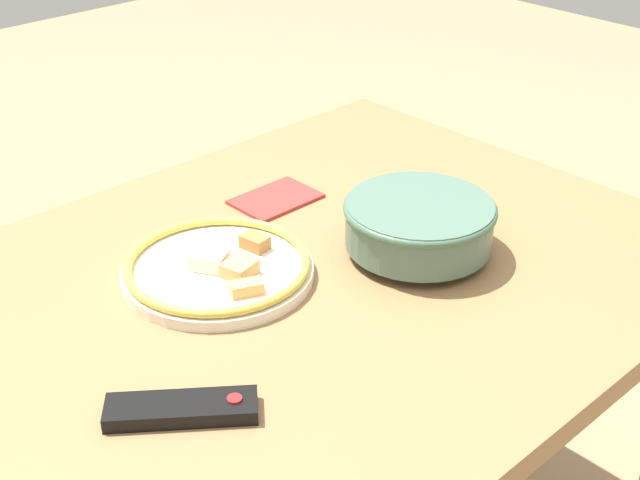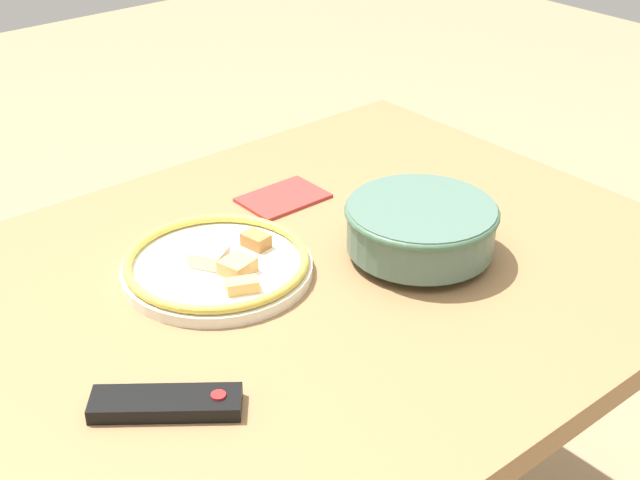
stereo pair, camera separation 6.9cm
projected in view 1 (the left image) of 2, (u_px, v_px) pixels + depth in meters
dining_table at (287, 331)px, 1.38m from camera, size 1.29×0.93×0.74m
noodle_bowl at (419, 224)px, 1.39m from camera, size 0.24×0.24×0.09m
food_plate at (218, 268)px, 1.35m from camera, size 0.29×0.29×0.04m
tv_remote at (182, 409)px, 1.08m from camera, size 0.18×0.16×0.02m
folded_napkin at (276, 199)px, 1.58m from camera, size 0.15×0.10×0.01m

